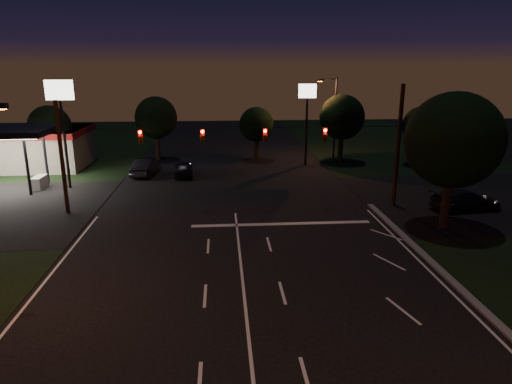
{
  "coord_description": "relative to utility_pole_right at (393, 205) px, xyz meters",
  "views": [
    {
      "loc": [
        -0.91,
        -17.1,
        10.28
      ],
      "look_at": [
        1.09,
        8.86,
        3.0
      ],
      "focal_mm": 32.0,
      "sensor_mm": 36.0,
      "label": 1
    }
  ],
  "objects": [
    {
      "name": "cross_street_right",
      "position": [
        8.0,
        1.0,
        0.0
      ],
      "size": [
        20.0,
        16.0,
        0.02
      ],
      "primitive_type": "cube",
      "color": "black",
      "rests_on": "ground"
    },
    {
      "name": "pole_sign_right",
      "position": [
        -4.0,
        15.0,
        6.24
      ],
      "size": [
        1.8,
        0.3,
        8.4
      ],
      "color": "black",
      "rests_on": "ground"
    },
    {
      "name": "gas_station",
      "position": [
        -33.86,
        15.39,
        2.38
      ],
      "size": [
        14.2,
        16.1,
        5.25
      ],
      "color": "gray",
      "rests_on": "ground"
    },
    {
      "name": "tree_far_a",
      "position": [
        -29.98,
        15.12,
        4.26
      ],
      "size": [
        4.2,
        4.2,
        6.42
      ],
      "color": "black",
      "rests_on": "ground"
    },
    {
      "name": "tree_far_b",
      "position": [
        -19.98,
        19.13,
        4.61
      ],
      "size": [
        4.6,
        4.6,
        6.98
      ],
      "color": "black",
      "rests_on": "ground"
    },
    {
      "name": "car_oncoming_a",
      "position": [
        -16.56,
        10.79,
        0.75
      ],
      "size": [
        2.03,
        4.49,
        1.5
      ],
      "primitive_type": "imported",
      "rotation": [
        0.0,
        0.0,
        3.2
      ],
      "color": "black",
      "rests_on": "ground"
    },
    {
      "name": "tree_far_e",
      "position": [
        8.02,
        14.11,
        4.11
      ],
      "size": [
        4.0,
        4.0,
        6.18
      ],
      "color": "black",
      "rests_on": "ground"
    },
    {
      "name": "stop_bar",
      "position": [
        -9.0,
        -3.5,
        0.01
      ],
      "size": [
        12.0,
        0.5,
        0.01
      ],
      "primitive_type": "cube",
      "color": "silver",
      "rests_on": "ground"
    },
    {
      "name": "car_cross",
      "position": [
        4.81,
        -1.5,
        0.75
      ],
      "size": [
        5.39,
        2.67,
        1.51
      ],
      "primitive_type": "imported",
      "rotation": [
        0.0,
        0.0,
        1.68
      ],
      "color": "black",
      "rests_on": "ground"
    },
    {
      "name": "utility_pole_left",
      "position": [
        -24.0,
        0.0,
        0.0
      ],
      "size": [
        0.28,
        0.28,
        8.0
      ],
      "primitive_type": "cylinder",
      "color": "black",
      "rests_on": "ground"
    },
    {
      "name": "street_light_right_far",
      "position": [
        -0.76,
        17.0,
        5.24
      ],
      "size": [
        2.2,
        0.35,
        9.0
      ],
      "color": "black",
      "rests_on": "ground"
    },
    {
      "name": "tree_far_d",
      "position": [
        0.02,
        16.13,
        4.83
      ],
      "size": [
        4.8,
        4.8,
        7.3
      ],
      "color": "black",
      "rests_on": "ground"
    },
    {
      "name": "tree_far_c",
      "position": [
        -8.98,
        18.1,
        3.9
      ],
      "size": [
        3.8,
        3.8,
        5.86
      ],
      "color": "black",
      "rests_on": "ground"
    },
    {
      "name": "pole_sign_left_near",
      "position": [
        -26.0,
        7.0,
        6.98
      ],
      "size": [
        2.2,
        0.3,
        9.1
      ],
      "color": "black",
      "rests_on": "ground"
    },
    {
      "name": "tree_right_near",
      "position": [
        1.53,
        -4.83,
        5.68
      ],
      "size": [
        6.0,
        6.0,
        8.76
      ],
      "color": "black",
      "rests_on": "ground"
    },
    {
      "name": "car_oncoming_b",
      "position": [
        -20.22,
        11.44,
        0.79
      ],
      "size": [
        2.41,
        4.99,
        1.58
      ],
      "primitive_type": "imported",
      "rotation": [
        0.0,
        0.0,
        2.98
      ],
      "color": "black",
      "rests_on": "ground"
    },
    {
      "name": "signal_span",
      "position": [
        -12.0,
        -0.04,
        5.5
      ],
      "size": [
        24.0,
        0.4,
        1.56
      ],
      "color": "black",
      "rests_on": "ground"
    },
    {
      "name": "ground",
      "position": [
        -12.0,
        -15.0,
        0.0
      ],
      "size": [
        140.0,
        140.0,
        0.0
      ],
      "primitive_type": "plane",
      "color": "black",
      "rests_on": "ground"
    },
    {
      "name": "utility_pole_right",
      "position": [
        0.0,
        0.0,
        0.0
      ],
      "size": [
        0.3,
        0.3,
        9.0
      ],
      "primitive_type": "cylinder",
      "color": "black",
      "rests_on": "ground"
    }
  ]
}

